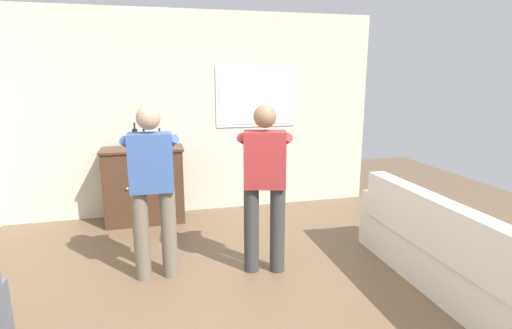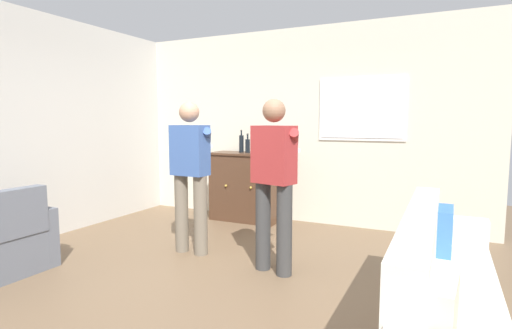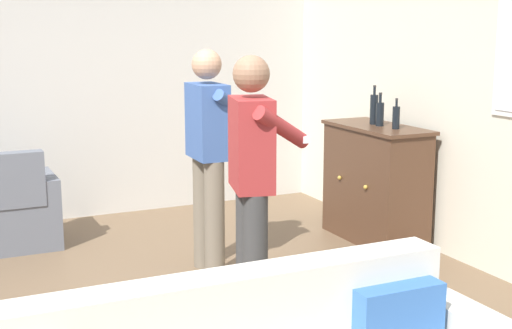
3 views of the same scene
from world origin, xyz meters
The scene contains 10 objects.
ground centered at (0.00, 0.00, 0.00)m, with size 10.40×10.40×0.00m, color brown.
wall_back_with_window centered at (0.02, 2.66, 1.41)m, with size 5.20×0.15×2.80m.
wall_side_left centered at (-2.66, 0.00, 1.40)m, with size 0.12×5.20×2.80m, color beige.
couch centered at (1.95, -0.24, 0.34)m, with size 0.57×2.44×0.90m.
sideboard_cabinet centered at (-0.75, 2.30, 0.51)m, with size 1.05×0.49×1.01m.
bottle_wine_green centered at (-0.71, 2.30, 1.12)m, with size 0.07×0.07×0.28m.
bottle_liquor_amber centered at (-0.82, 2.31, 1.14)m, with size 0.07×0.07×0.33m.
bottle_spirits_clear centered at (-0.51, 2.32, 1.11)m, with size 0.06×0.06×0.25m.
person_standing_left centered at (-0.62, 0.72, 0.94)m, with size 0.56×0.48×1.68m.
person_standing_right centered at (0.44, 0.59, 0.94)m, with size 0.54×0.51×1.68m.
Camera 2 is at (1.92, -2.91, 1.47)m, focal length 28.00 mm.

